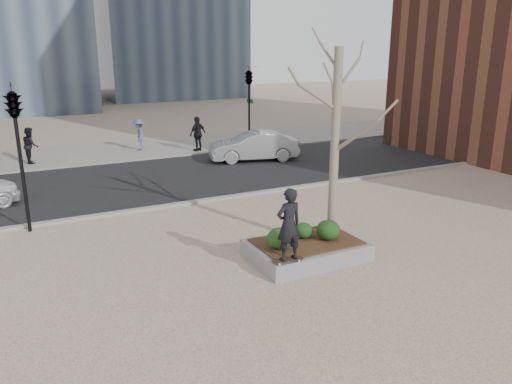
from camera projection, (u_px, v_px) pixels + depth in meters
name	position (u px, v px, depth m)	size (l,w,h in m)	color
ground	(274.00, 265.00, 13.00)	(120.00, 120.00, 0.00)	#C0A68D
street	(162.00, 178.00, 21.56)	(60.00, 8.00, 0.02)	black
far_sidewalk	(125.00, 150.00, 27.54)	(60.00, 6.00, 0.02)	gray
planter	(306.00, 250.00, 13.38)	(3.00, 2.00, 0.45)	gray
planter_mulch	(307.00, 242.00, 13.31)	(2.70, 1.70, 0.04)	#382314
sycamore_tree	(336.00, 113.00, 13.08)	(2.80, 2.80, 6.60)	gray
shrub_left	(280.00, 238.00, 12.73)	(0.65, 0.65, 0.55)	#1A3A12
shrub_middle	(303.00, 230.00, 13.46)	(0.50, 0.50, 0.43)	#163D13
shrub_right	(328.00, 230.00, 13.34)	(0.63, 0.63, 0.54)	black
skateboard	(288.00, 261.00, 12.07)	(0.78, 0.20, 0.07)	black
skateboarder	(289.00, 224.00, 11.81)	(0.65, 0.43, 1.79)	black
car_silver	(254.00, 146.00, 24.78)	(1.53, 4.37, 1.44)	#9A9DA2
car_third	(435.00, 131.00, 30.10)	(1.64, 4.04, 1.17)	#50505B
pedestrian_a	(30.00, 145.00, 24.18)	(0.85, 0.66, 1.74)	black
pedestrian_b	(139.00, 135.00, 27.14)	(1.12, 0.64, 1.73)	#45557C
pedestrian_c	(198.00, 134.00, 26.99)	(1.10, 0.46, 1.88)	black
traffic_light_near	(21.00, 160.00, 14.77)	(0.60, 2.48, 4.50)	black
traffic_light_far	(249.00, 107.00, 27.70)	(0.60, 2.48, 4.50)	black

